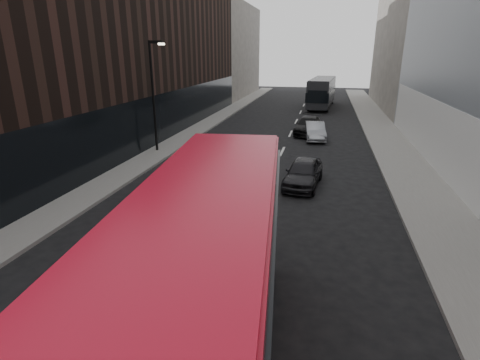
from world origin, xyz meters
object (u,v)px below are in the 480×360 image
Objects in this scene: red_bus at (200,307)px; grey_bus at (322,92)px; street_lamp at (154,89)px; car_c at (308,126)px; car_b at (315,131)px; car_a at (303,172)px.

grey_bus is at bearing 81.95° from red_bus.
street_lamp reaches higher than car_c.
car_c is at bearing 82.42° from red_bus.
street_lamp reaches higher than car_b.
grey_bus is at bearing 91.50° from car_c.
car_a is (10.03, -4.60, -3.49)m from street_lamp.
street_lamp is 0.65× the size of red_bus.
car_c reaches higher than car_b.
car_b is at bearing 80.92° from red_bus.
street_lamp reaches higher than car_a.
red_bus is 2.67× the size of car_b.
street_lamp is at bearing -108.33° from grey_bus.
car_b is (-0.15, -18.19, -1.19)m from grey_bus.
car_a is at bearing -84.18° from car_c.
red_bus is at bearing -99.91° from car_b.
grey_bus is (10.37, 24.52, -2.33)m from street_lamp.
red_bus is 26.21m from car_c.
car_c is (-0.74, -16.23, -1.16)m from grey_bus.
grey_bus is 16.29m from car_c.
car_b is at bearing 31.77° from street_lamp.
car_c is (0.62, 26.15, -1.69)m from red_bus.
car_a is (-0.35, -29.13, -1.17)m from grey_bus.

